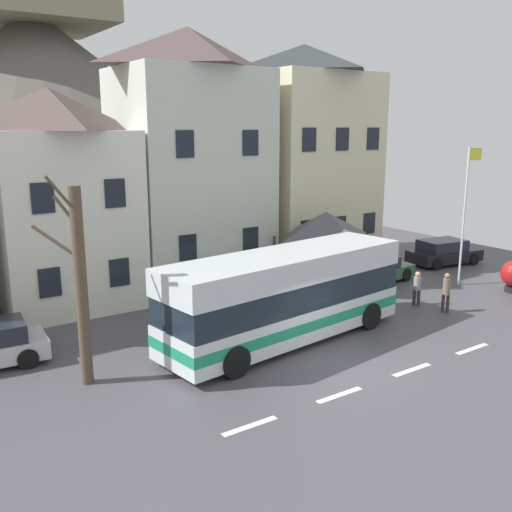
{
  "coord_description": "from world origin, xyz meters",
  "views": [
    {
      "loc": [
        -11.59,
        -11.92,
        7.31
      ],
      "look_at": [
        0.54,
        5.96,
        2.37
      ],
      "focal_mm": 39.72,
      "sensor_mm": 36.0,
      "label": 1
    }
  ],
  "objects_px": {
    "townhouse_03": "(303,157)",
    "parked_car_00": "(373,270)",
    "bus_shelter": "(326,225)",
    "flagpole": "(466,206)",
    "bare_tree_01": "(80,285)",
    "hilltop_castle": "(39,115)",
    "townhouse_01": "(55,197)",
    "public_bench": "(310,265)",
    "pedestrian_01": "(417,286)",
    "transit_bus": "(286,297)",
    "parked_car_02": "(444,252)",
    "pedestrian_00": "(446,290)",
    "townhouse_02": "(191,161)"
  },
  "relations": [
    {
      "from": "pedestrian_00",
      "to": "flagpole",
      "type": "distance_m",
      "value": 5.43
    },
    {
      "from": "flagpole",
      "to": "bare_tree_01",
      "type": "height_order",
      "value": "flagpole"
    },
    {
      "from": "hilltop_castle",
      "to": "flagpole",
      "type": "bearing_deg",
      "value": -68.65
    },
    {
      "from": "bare_tree_01",
      "to": "hilltop_castle",
      "type": "bearing_deg",
      "value": 77.67
    },
    {
      "from": "townhouse_02",
      "to": "pedestrian_01",
      "type": "bearing_deg",
      "value": -54.59
    },
    {
      "from": "public_bench",
      "to": "bare_tree_01",
      "type": "relative_size",
      "value": 0.29
    },
    {
      "from": "transit_bus",
      "to": "flagpole",
      "type": "relative_size",
      "value": 1.5
    },
    {
      "from": "bus_shelter",
      "to": "parked_car_02",
      "type": "relative_size",
      "value": 0.86
    },
    {
      "from": "parked_car_00",
      "to": "flagpole",
      "type": "height_order",
      "value": "flagpole"
    },
    {
      "from": "parked_car_02",
      "to": "bare_tree_01",
      "type": "distance_m",
      "value": 21.24
    },
    {
      "from": "bus_shelter",
      "to": "bare_tree_01",
      "type": "relative_size",
      "value": 0.59
    },
    {
      "from": "townhouse_01",
      "to": "flagpole",
      "type": "relative_size",
      "value": 1.37
    },
    {
      "from": "parked_car_00",
      "to": "pedestrian_01",
      "type": "distance_m",
      "value": 3.81
    },
    {
      "from": "transit_bus",
      "to": "pedestrian_01",
      "type": "bearing_deg",
      "value": -5.74
    },
    {
      "from": "townhouse_02",
      "to": "flagpole",
      "type": "relative_size",
      "value": 1.8
    },
    {
      "from": "hilltop_castle",
      "to": "bus_shelter",
      "type": "relative_size",
      "value": 11.52
    },
    {
      "from": "parked_car_00",
      "to": "parked_car_02",
      "type": "distance_m",
      "value": 5.87
    },
    {
      "from": "flagpole",
      "to": "hilltop_castle",
      "type": "bearing_deg",
      "value": 111.35
    },
    {
      "from": "parked_car_00",
      "to": "townhouse_03",
      "type": "bearing_deg",
      "value": 86.11
    },
    {
      "from": "townhouse_01",
      "to": "townhouse_03",
      "type": "height_order",
      "value": "townhouse_03"
    },
    {
      "from": "bare_tree_01",
      "to": "parked_car_02",
      "type": "bearing_deg",
      "value": 9.96
    },
    {
      "from": "transit_bus",
      "to": "parked_car_02",
      "type": "relative_size",
      "value": 2.31
    },
    {
      "from": "townhouse_03",
      "to": "townhouse_01",
      "type": "bearing_deg",
      "value": 178.29
    },
    {
      "from": "parked_car_00",
      "to": "public_bench",
      "type": "height_order",
      "value": "parked_car_00"
    },
    {
      "from": "flagpole",
      "to": "townhouse_01",
      "type": "bearing_deg",
      "value": 152.86
    },
    {
      "from": "townhouse_03",
      "to": "townhouse_02",
      "type": "bearing_deg",
      "value": -176.01
    },
    {
      "from": "townhouse_01",
      "to": "bus_shelter",
      "type": "bearing_deg",
      "value": -26.99
    },
    {
      "from": "pedestrian_00",
      "to": "public_bench",
      "type": "height_order",
      "value": "pedestrian_00"
    },
    {
      "from": "townhouse_02",
      "to": "bus_shelter",
      "type": "xyz_separation_m",
      "value": [
        4.42,
        -4.42,
        -2.82
      ]
    },
    {
      "from": "townhouse_01",
      "to": "parked_car_00",
      "type": "height_order",
      "value": "townhouse_01"
    },
    {
      "from": "townhouse_01",
      "to": "bus_shelter",
      "type": "height_order",
      "value": "townhouse_01"
    },
    {
      "from": "flagpole",
      "to": "pedestrian_00",
      "type": "bearing_deg",
      "value": -150.52
    },
    {
      "from": "townhouse_02",
      "to": "hilltop_castle",
      "type": "distance_m",
      "value": 22.13
    },
    {
      "from": "townhouse_03",
      "to": "parked_car_00",
      "type": "distance_m",
      "value": 7.38
    },
    {
      "from": "bus_shelter",
      "to": "bare_tree_01",
      "type": "height_order",
      "value": "bare_tree_01"
    },
    {
      "from": "parked_car_00",
      "to": "bare_tree_01",
      "type": "distance_m",
      "value": 15.46
    },
    {
      "from": "hilltop_castle",
      "to": "bare_tree_01",
      "type": "height_order",
      "value": "hilltop_castle"
    },
    {
      "from": "pedestrian_00",
      "to": "townhouse_03",
      "type": "bearing_deg",
      "value": 85.93
    },
    {
      "from": "townhouse_02",
      "to": "parked_car_02",
      "type": "height_order",
      "value": "townhouse_02"
    },
    {
      "from": "pedestrian_01",
      "to": "public_bench",
      "type": "distance_m",
      "value": 6.57
    },
    {
      "from": "hilltop_castle",
      "to": "bare_tree_01",
      "type": "xyz_separation_m",
      "value": [
        -6.55,
        -29.97,
        -5.23
      ]
    },
    {
      "from": "pedestrian_00",
      "to": "bus_shelter",
      "type": "bearing_deg",
      "value": 108.91
    },
    {
      "from": "townhouse_02",
      "to": "pedestrian_01",
      "type": "relative_size",
      "value": 7.97
    },
    {
      "from": "townhouse_03",
      "to": "bus_shelter",
      "type": "distance_m",
      "value": 6.17
    },
    {
      "from": "parked_car_02",
      "to": "bare_tree_01",
      "type": "bearing_deg",
      "value": -161.76
    },
    {
      "from": "pedestrian_01",
      "to": "flagpole",
      "type": "xyz_separation_m",
      "value": [
        4.26,
        1.0,
        2.94
      ]
    },
    {
      "from": "flagpole",
      "to": "bare_tree_01",
      "type": "relative_size",
      "value": 1.06
    },
    {
      "from": "bus_shelter",
      "to": "flagpole",
      "type": "bearing_deg",
      "value": -27.42
    },
    {
      "from": "pedestrian_01",
      "to": "bare_tree_01",
      "type": "bearing_deg",
      "value": 178.12
    },
    {
      "from": "transit_bus",
      "to": "parked_car_02",
      "type": "xyz_separation_m",
      "value": [
        13.97,
        4.23,
        -0.93
      ]
    }
  ]
}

